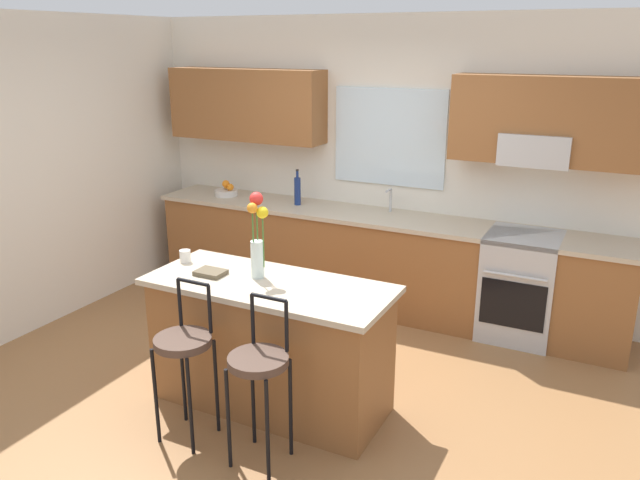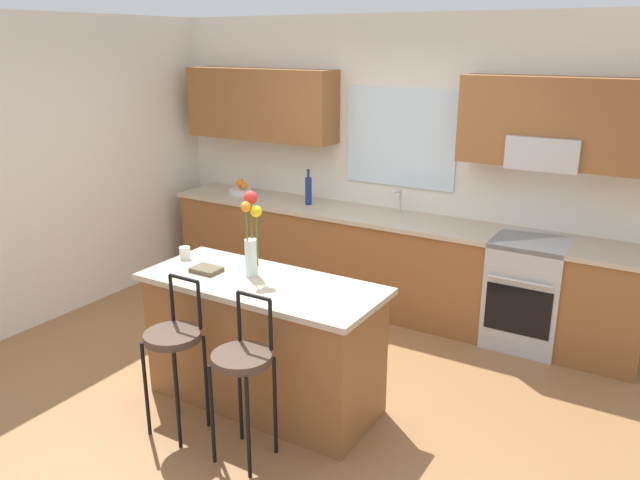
# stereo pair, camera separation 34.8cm
# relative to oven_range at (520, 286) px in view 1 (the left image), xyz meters

# --- Properties ---
(ground_plane) EXTENTS (14.00, 14.00, 0.00)m
(ground_plane) POSITION_rel_oven_range_xyz_m (-1.35, -1.68, -0.46)
(ground_plane) COLOR olive
(wall_left) EXTENTS (0.12, 4.60, 2.70)m
(wall_left) POSITION_rel_oven_range_xyz_m (-3.91, -1.38, 0.89)
(wall_left) COLOR silver
(wall_left) RESTS_ON ground
(back_wall_assembly) EXTENTS (5.60, 0.50, 2.70)m
(back_wall_assembly) POSITION_rel_oven_range_xyz_m (-1.32, 0.31, 1.05)
(back_wall_assembly) COLOR silver
(back_wall_assembly) RESTS_ON ground
(counter_run) EXTENTS (4.56, 0.64, 0.92)m
(counter_run) POSITION_rel_oven_range_xyz_m (-1.35, 0.02, 0.01)
(counter_run) COLOR brown
(counter_run) RESTS_ON ground
(sink_faucet) EXTENTS (0.02, 0.13, 0.23)m
(sink_faucet) POSITION_rel_oven_range_xyz_m (-1.26, 0.17, 0.60)
(sink_faucet) COLOR #B7BABC
(sink_faucet) RESTS_ON counter_run
(oven_range) EXTENTS (0.60, 0.64, 0.92)m
(oven_range) POSITION_rel_oven_range_xyz_m (0.00, 0.00, 0.00)
(oven_range) COLOR #B7BABC
(oven_range) RESTS_ON ground
(kitchen_island) EXTENTS (1.69, 0.72, 0.92)m
(kitchen_island) POSITION_rel_oven_range_xyz_m (-1.35, -1.89, 0.00)
(kitchen_island) COLOR brown
(kitchen_island) RESTS_ON ground
(bar_stool_near) EXTENTS (0.36, 0.36, 1.04)m
(bar_stool_near) POSITION_rel_oven_range_xyz_m (-1.62, -2.46, 0.18)
(bar_stool_near) COLOR black
(bar_stool_near) RESTS_ON ground
(bar_stool_middle) EXTENTS (0.36, 0.36, 1.04)m
(bar_stool_middle) POSITION_rel_oven_range_xyz_m (-1.07, -2.46, 0.18)
(bar_stool_middle) COLOR black
(bar_stool_middle) RESTS_ON ground
(flower_vase) EXTENTS (0.14, 0.14, 0.59)m
(flower_vase) POSITION_rel_oven_range_xyz_m (-1.46, -1.84, 0.76)
(flower_vase) COLOR silver
(flower_vase) RESTS_ON kitchen_island
(mug_ceramic) EXTENTS (0.08, 0.08, 0.09)m
(mug_ceramic) POSITION_rel_oven_range_xyz_m (-2.10, -1.82, 0.51)
(mug_ceramic) COLOR silver
(mug_ceramic) RESTS_ON kitchen_island
(cookbook) EXTENTS (0.20, 0.15, 0.03)m
(cookbook) POSITION_rel_oven_range_xyz_m (-1.78, -1.95, 0.48)
(cookbook) COLOR brown
(cookbook) RESTS_ON kitchen_island
(fruit_bowl_oranges) EXTENTS (0.24, 0.24, 0.16)m
(fruit_bowl_oranges) POSITION_rel_oven_range_xyz_m (-3.02, 0.03, 0.51)
(fruit_bowl_oranges) COLOR silver
(fruit_bowl_oranges) RESTS_ON counter_run
(bottle_olive_oil) EXTENTS (0.06, 0.06, 0.35)m
(bottle_olive_oil) POSITION_rel_oven_range_xyz_m (-2.17, 0.02, 0.60)
(bottle_olive_oil) COLOR navy
(bottle_olive_oil) RESTS_ON counter_run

